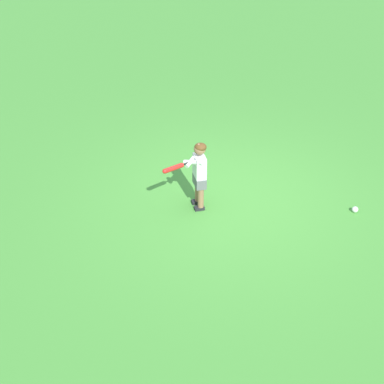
% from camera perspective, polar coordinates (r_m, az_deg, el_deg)
% --- Properties ---
extents(ground_plane, '(40.00, 40.00, 0.00)m').
position_cam_1_polar(ground_plane, '(7.69, 4.67, -0.75)').
color(ground_plane, '#479338').
extents(child_batter, '(0.48, 0.73, 1.08)m').
position_cam_1_polar(child_batter, '(7.13, 0.68, 2.52)').
color(child_batter, '#232328').
rests_on(child_batter, ground).
extents(play_ball_by_bucket, '(0.09, 0.09, 0.09)m').
position_cam_1_polar(play_ball_by_bucket, '(7.75, 18.37, -1.93)').
color(play_ball_by_bucket, white).
rests_on(play_ball_by_bucket, ground).
extents(play_ball_midfield, '(0.08, 0.08, 0.08)m').
position_cam_1_polar(play_ball_midfield, '(8.08, 0.76, 1.66)').
color(play_ball_midfield, orange).
rests_on(play_ball_midfield, ground).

